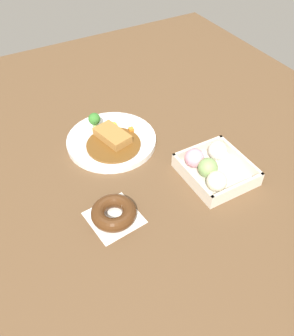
% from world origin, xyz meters
% --- Properties ---
extents(ground_plane, '(1.60, 1.60, 0.00)m').
position_xyz_m(ground_plane, '(0.00, 0.00, 0.00)').
color(ground_plane, brown).
extents(curry_plate, '(0.26, 0.26, 0.07)m').
position_xyz_m(curry_plate, '(-0.09, 0.01, 0.01)').
color(curry_plate, white).
rests_on(curry_plate, ground_plane).
extents(donut_box, '(0.18, 0.17, 0.06)m').
position_xyz_m(donut_box, '(0.16, 0.19, 0.03)').
color(donut_box, beige).
rests_on(donut_box, ground_plane).
extents(chocolate_ring_donut, '(0.13, 0.13, 0.04)m').
position_xyz_m(chocolate_ring_donut, '(0.17, -0.11, 0.02)').
color(chocolate_ring_donut, white).
rests_on(chocolate_ring_donut, ground_plane).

